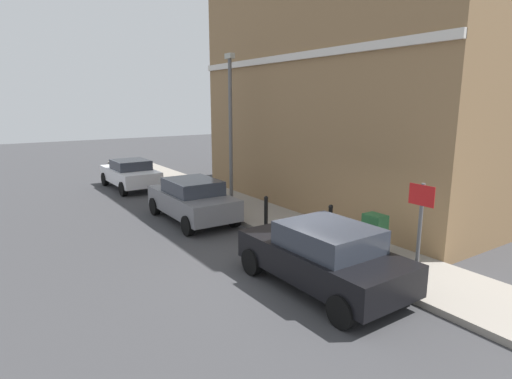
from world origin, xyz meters
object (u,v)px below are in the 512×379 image
Objects in this scene: bollard_far_kerb at (266,211)px; lamppost at (231,122)px; utility_cabinet at (374,238)px; car_black at (323,255)px; street_sign at (420,220)px; car_white at (130,174)px; bollard_near_cabinet at (330,221)px; car_grey at (192,199)px.

lamppost reaches higher than bollard_far_kerb.
utility_cabinet is at bearing -90.67° from lamppost.
utility_cabinet is (2.10, 0.37, -0.09)m from car_black.
street_sign is 9.21m from lamppost.
bollard_far_kerb is (1.29, 4.03, -0.07)m from car_black.
street_sign reaches higher than car_white.
bollard_near_cabinet is at bearing -169.02° from car_white.
car_black is at bearing -178.93° from car_grey.
bollard_far_kerb is at bearing 102.47° from utility_cabinet.
car_black is 6.53m from car_grey.
bollard_near_cabinet is 0.45× the size of street_sign.
car_grey is 3.88× the size of bollard_far_kerb.
street_sign is at bearing -110.19° from utility_cabinet.
lamppost is at bearing -157.78° from car_white.
bollard_near_cabinet is at bearing 78.01° from street_sign.
utility_cabinet is at bearing 69.81° from street_sign.
car_grey is at bearing -0.09° from car_black.
car_white is 3.87× the size of bollard_near_cabinet.
car_black reaches higher than utility_cabinet.
car_grey reaches higher than car_white.
bollard_far_kerb is 4.60m from lamppost.
car_grey is 3.51× the size of utility_cabinet.
bollard_near_cabinet is 0.18× the size of lamppost.
car_black is 3.02m from bollard_near_cabinet.
bollard_far_kerb is at bearing -103.64° from lamppost.
car_black reaches higher than bollard_far_kerb.
car_white reaches higher than bollard_near_cabinet.
car_black is 1.01× the size of car_grey.
car_grey is 1.75× the size of street_sign.
car_black is 4.23m from bollard_far_kerb.
lamppost reaches higher than utility_cabinet.
bollard_near_cabinet is 6.21m from lamppost.
street_sign reaches higher than bollard_far_kerb.
street_sign is (1.65, -14.53, 0.94)m from car_white.
car_grey is at bearing 117.18° from bollard_near_cabinet.
car_white is (-0.09, 6.68, -0.05)m from car_grey.
utility_cabinet reaches higher than bollard_near_cabinet.
car_grey is 0.71× the size of lamppost.
car_black reaches higher than car_grey.
bollard_near_cabinet is at bearing -152.53° from car_grey.
car_grey is at bearing 179.70° from car_white.
lamppost reaches higher than street_sign.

